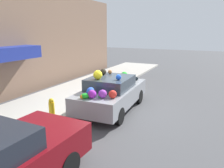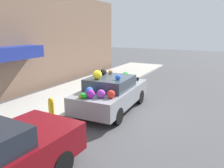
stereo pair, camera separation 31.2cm
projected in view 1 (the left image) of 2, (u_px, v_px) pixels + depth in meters
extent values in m
plane|color=#4C4C4F|center=(112.00, 109.00, 8.88)|extent=(60.00, 60.00, 0.00)
cube|color=#B2ADA3|center=(59.00, 99.00, 10.00)|extent=(24.00, 3.20, 0.12)
cube|color=#846651|center=(18.00, 42.00, 10.33)|extent=(18.00, 0.30, 5.22)
cube|color=navy|center=(4.00, 54.00, 9.04)|extent=(3.37, 0.90, 0.55)
cylinder|color=gold|center=(52.00, 110.00, 7.74)|extent=(0.20, 0.20, 0.55)
sphere|color=gold|center=(51.00, 101.00, 7.66)|extent=(0.18, 0.18, 0.18)
cube|color=gray|center=(112.00, 95.00, 8.73)|extent=(4.01, 1.90, 0.64)
cube|color=#333D47|center=(110.00, 83.00, 8.46)|extent=(1.84, 1.59, 0.44)
cylinder|color=black|center=(107.00, 93.00, 10.20)|extent=(0.61, 0.21, 0.60)
cylinder|color=black|center=(139.00, 97.00, 9.60)|extent=(0.61, 0.21, 0.60)
cylinder|color=black|center=(79.00, 110.00, 8.01)|extent=(0.61, 0.21, 0.60)
cylinder|color=black|center=(119.00, 116.00, 7.42)|extent=(0.61, 0.21, 0.60)
ellipsoid|color=#F99C0E|center=(114.00, 78.00, 9.54)|extent=(0.41, 0.29, 0.32)
ellipsoid|color=orange|center=(83.00, 97.00, 7.18)|extent=(0.23, 0.22, 0.14)
ellipsoid|color=green|center=(85.00, 96.00, 7.21)|extent=(0.35, 0.39, 0.17)
sphere|color=blue|center=(119.00, 77.00, 7.93)|extent=(0.25, 0.25, 0.20)
sphere|color=purple|center=(92.00, 94.00, 7.21)|extent=(0.40, 0.40, 0.29)
sphere|color=purple|center=(103.00, 94.00, 7.25)|extent=(0.40, 0.40, 0.28)
sphere|color=orange|center=(123.00, 79.00, 9.59)|extent=(0.22, 0.22, 0.21)
sphere|color=black|center=(103.00, 72.00, 8.82)|extent=(0.35, 0.35, 0.25)
ellipsoid|color=blue|center=(90.00, 92.00, 7.46)|extent=(0.35, 0.26, 0.31)
ellipsoid|color=orange|center=(116.00, 78.00, 10.02)|extent=(0.21, 0.19, 0.14)
sphere|color=brown|center=(110.00, 72.00, 9.05)|extent=(0.20, 0.20, 0.16)
sphere|color=green|center=(124.00, 75.00, 10.18)|extent=(0.35, 0.35, 0.32)
sphere|color=yellow|center=(98.00, 75.00, 8.01)|extent=(0.43, 0.43, 0.34)
sphere|color=orange|center=(120.00, 78.00, 9.66)|extent=(0.36, 0.36, 0.25)
ellipsoid|color=black|center=(124.00, 80.00, 9.36)|extent=(0.50, 0.50, 0.28)
sphere|color=blue|center=(109.00, 76.00, 9.90)|extent=(0.43, 0.43, 0.32)
sphere|color=black|center=(136.00, 79.00, 9.83)|extent=(0.20, 0.20, 0.16)
ellipsoid|color=red|center=(122.00, 81.00, 9.33)|extent=(0.47, 0.48, 0.20)
ellipsoid|color=green|center=(100.00, 97.00, 7.27)|extent=(0.17, 0.18, 0.10)
sphere|color=red|center=(113.00, 94.00, 7.23)|extent=(0.28, 0.28, 0.27)
cylinder|color=black|center=(17.00, 148.00, 5.39)|extent=(0.63, 0.20, 0.62)
cylinder|color=black|center=(69.00, 166.00, 4.68)|extent=(0.63, 0.20, 0.62)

